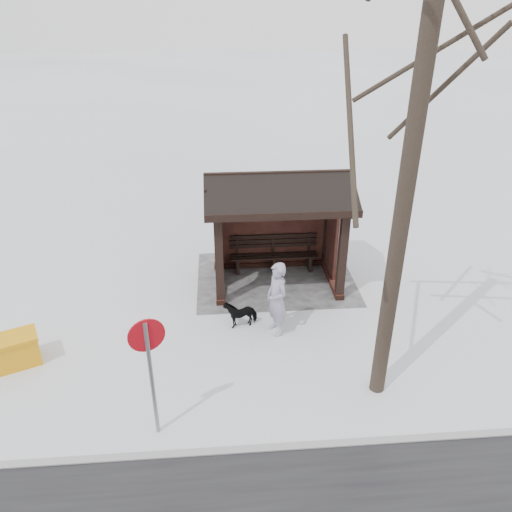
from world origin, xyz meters
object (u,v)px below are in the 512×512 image
at_px(pedestrian, 277,299).
at_px(road_sign, 149,354).
at_px(bus_shelter, 277,205).
at_px(dog, 241,313).
at_px(grit_bin, 16,350).
at_px(tree_near, 426,52).

height_order(pedestrian, road_sign, road_sign).
xyz_separation_m(bus_shelter, dog, (1.05, 1.99, -1.85)).
relative_size(bus_shelter, dog, 4.79).
distance_m(grit_bin, road_sign, 3.94).
height_order(bus_shelter, road_sign, bus_shelter).
height_order(dog, grit_bin, grit_bin).
bearing_deg(dog, road_sign, -43.07).
height_order(grit_bin, road_sign, road_sign).
xyz_separation_m(bus_shelter, road_sign, (2.68, 5.10, -0.45)).
distance_m(tree_near, pedestrian, 5.90).
bearing_deg(pedestrian, bus_shelter, 149.42).
xyz_separation_m(dog, grit_bin, (4.69, 1.04, 0.03)).
relative_size(tree_near, grit_bin, 8.47).
distance_m(bus_shelter, road_sign, 5.77).
bearing_deg(dog, tree_near, 31.81).
bearing_deg(grit_bin, dog, 169.13).
height_order(tree_near, grit_bin, tree_near).
distance_m(bus_shelter, tree_near, 6.10).
xyz_separation_m(bus_shelter, pedestrian, (0.26, 2.37, -1.28)).
height_order(bus_shelter, grit_bin, bus_shelter).
xyz_separation_m(tree_near, grit_bin, (7.24, -1.33, -5.81)).
height_order(bus_shelter, tree_near, tree_near).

